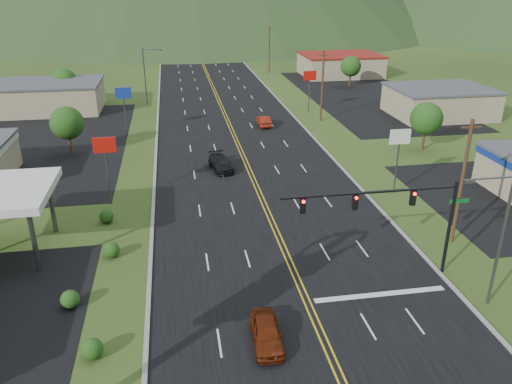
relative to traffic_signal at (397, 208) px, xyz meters
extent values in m
cylinder|color=black|center=(4.02, 0.00, -1.83)|extent=(0.24, 0.24, 7.00)
cylinder|color=black|center=(-1.98, 0.00, 1.27)|extent=(12.00, 0.18, 0.18)
cube|color=#0C591E|center=(4.42, 0.00, 0.17)|extent=(1.40, 0.06, 0.30)
cube|color=black|center=(1.02, 0.00, 0.67)|extent=(0.35, 0.28, 1.05)
sphere|color=#FF0C05|center=(1.02, -0.18, 1.02)|extent=(0.22, 0.22, 0.22)
cube|color=black|center=(-2.98, 0.00, 0.67)|extent=(0.35, 0.28, 1.05)
sphere|color=#FF0C05|center=(-2.98, -0.18, 1.02)|extent=(0.22, 0.22, 0.22)
cube|color=black|center=(-6.48, 0.00, 0.67)|extent=(0.35, 0.28, 1.05)
sphere|color=#FF0C05|center=(-6.48, -0.18, 1.02)|extent=(0.22, 0.22, 0.22)
cylinder|color=#59595E|center=(5.02, -4.00, -0.83)|extent=(0.20, 0.20, 9.00)
cylinder|color=#59595E|center=(3.58, -4.00, 3.47)|extent=(2.88, 0.12, 0.12)
cube|color=#59595E|center=(2.14, -4.00, 3.37)|extent=(0.60, 0.25, 0.18)
cylinder|color=#59595E|center=(-18.48, 56.00, -0.83)|extent=(0.20, 0.20, 9.00)
cylinder|color=#59595E|center=(-17.04, 56.00, 3.47)|extent=(2.88, 0.12, 0.12)
cube|color=#59595E|center=(-15.60, 56.00, 3.37)|extent=(0.60, 0.25, 0.18)
cylinder|color=#59595E|center=(-24.48, 5.00, -2.83)|extent=(0.36, 0.36, 5.00)
cylinder|color=#59595E|center=(-24.48, 11.00, -2.83)|extent=(0.36, 0.36, 5.00)
cube|color=tan|center=(-34.48, 54.00, -3.23)|extent=(18.00, 11.00, 4.20)
cube|color=#4C4C51|center=(-34.48, 54.00, -0.98)|extent=(18.40, 11.40, 0.30)
cube|color=tan|center=(25.52, 41.00, -3.33)|extent=(14.00, 11.00, 4.00)
cube|color=#4C4C51|center=(25.52, 41.00, -1.18)|extent=(14.40, 11.40, 0.30)
cube|color=tan|center=(21.52, 76.00, -3.23)|extent=(16.00, 12.00, 4.20)
cube|color=maroon|center=(21.52, 76.00, -0.98)|extent=(16.40, 12.40, 0.30)
cylinder|color=#59595E|center=(-20.48, 16.00, -2.83)|extent=(0.16, 0.16, 5.00)
cube|color=#B7110A|center=(-20.48, 16.00, 0.37)|extent=(2.00, 0.18, 1.40)
cylinder|color=#59595E|center=(-20.48, 38.00, -2.83)|extent=(0.16, 0.16, 5.00)
cube|color=navy|center=(-20.48, 38.00, 0.37)|extent=(2.00, 0.18, 1.40)
cylinder|color=#59595E|center=(6.52, 14.00, -2.83)|extent=(0.16, 0.16, 5.00)
cube|color=white|center=(6.52, 14.00, 0.37)|extent=(2.00, 0.18, 1.40)
cylinder|color=#59595E|center=(6.52, 46.00, -2.83)|extent=(0.16, 0.16, 5.00)
cube|color=#B7110A|center=(6.52, 46.00, 0.37)|extent=(2.00, 0.18, 1.40)
cylinder|color=#382314|center=(-26.48, 31.00, -3.83)|extent=(0.30, 0.30, 3.00)
sphere|color=#194413|center=(-26.48, 31.00, -1.43)|extent=(3.84, 3.84, 3.84)
cylinder|color=#382314|center=(-31.48, 58.00, -3.83)|extent=(0.30, 0.30, 3.00)
sphere|color=#194413|center=(-31.48, 58.00, -1.43)|extent=(3.84, 3.84, 3.84)
cylinder|color=#382314|center=(15.52, 26.00, -3.83)|extent=(0.30, 0.30, 3.00)
sphere|color=#194413|center=(15.52, 26.00, -1.43)|extent=(3.84, 3.84, 3.84)
cylinder|color=#382314|center=(19.52, 64.00, -3.83)|extent=(0.30, 0.30, 3.00)
sphere|color=#194413|center=(19.52, 64.00, -1.43)|extent=(3.84, 3.84, 3.84)
cylinder|color=#382314|center=(7.02, 4.00, -0.33)|extent=(0.28, 0.28, 10.00)
cube|color=#382314|center=(7.02, 4.00, 4.07)|extent=(1.60, 0.12, 0.12)
cylinder|color=#382314|center=(7.02, 41.00, -0.33)|extent=(0.28, 0.28, 10.00)
cube|color=#382314|center=(7.02, 41.00, 4.07)|extent=(1.60, 0.12, 0.12)
cylinder|color=#382314|center=(7.02, 81.00, -0.33)|extent=(0.28, 0.28, 10.00)
cube|color=#382314|center=(7.02, 81.00, 4.07)|extent=(1.60, 0.12, 0.12)
cylinder|color=#382314|center=(7.02, 121.00, -0.33)|extent=(0.28, 0.28, 10.00)
cube|color=#382314|center=(7.02, 121.00, 4.07)|extent=(1.60, 0.12, 0.12)
imported|color=#63210B|center=(-9.81, -5.43, -4.63)|extent=(1.83, 4.19, 1.40)
imported|color=black|center=(-9.50, 23.18, -4.62)|extent=(2.74, 5.18, 1.43)
imported|color=maroon|center=(-1.73, 39.60, -4.62)|extent=(1.53, 4.33, 1.42)
camera|label=1|loc=(-14.20, -27.93, 14.04)|focal=35.00mm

